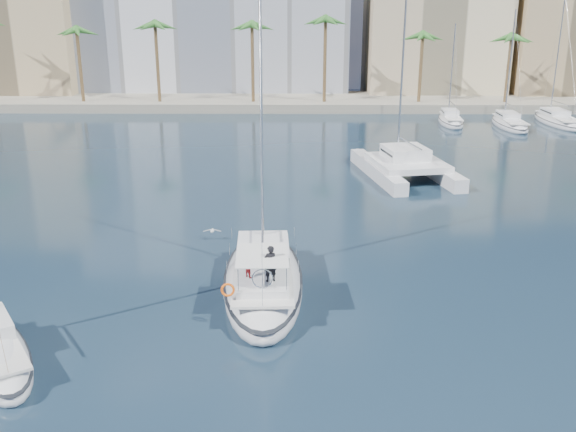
{
  "coord_description": "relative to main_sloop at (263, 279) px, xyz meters",
  "views": [
    {
      "loc": [
        0.97,
        -30.62,
        13.94
      ],
      "look_at": [
        0.67,
        1.5,
        3.24
      ],
      "focal_mm": 40.0,
      "sensor_mm": 36.0,
      "label": 1
    }
  ],
  "objects": [
    {
      "name": "catamaran",
      "position": [
        10.94,
        22.64,
        0.6
      ],
      "size": [
        8.2,
        13.0,
        17.6
      ],
      "rotation": [
        0.0,
        0.0,
        0.19
      ],
      "color": "silver",
      "rests_on": "ground"
    },
    {
      "name": "moored_yacht_c",
      "position": [
        33.58,
        47.62,
        -0.55
      ],
      "size": [
        3.98,
        12.33,
        15.54
      ],
      "primitive_type": null,
      "rotation": [
        0.0,
        0.0,
        0.03
      ],
      "color": "silver",
      "rests_on": "ground"
    },
    {
      "name": "ground",
      "position": [
        0.58,
        0.62,
        -0.55
      ],
      "size": [
        160.0,
        160.0,
        0.0
      ],
      "primitive_type": "plane",
      "color": "black",
      "rests_on": "ground"
    },
    {
      "name": "palm_left",
      "position": [
        -33.42,
        57.62,
        9.73
      ],
      "size": [
        3.6,
        3.6,
        12.3
      ],
      "color": "brown",
      "rests_on": "ground"
    },
    {
      "name": "palm_centre",
      "position": [
        0.58,
        57.62,
        9.73
      ],
      "size": [
        3.6,
        3.6,
        12.3
      ],
      "color": "brown",
      "rests_on": "ground"
    },
    {
      "name": "building_beige",
      "position": [
        22.58,
        70.62,
        9.45
      ],
      "size": [
        20.0,
        14.0,
        20.0
      ],
      "primitive_type": "cube",
      "color": "beige",
      "rests_on": "ground"
    },
    {
      "name": "building_modern",
      "position": [
        -11.42,
        73.62,
        13.45
      ],
      "size": [
        42.0,
        16.0,
        28.0
      ],
      "primitive_type": "cube",
      "color": "silver",
      "rests_on": "ground"
    },
    {
      "name": "building_tan_left",
      "position": [
        -41.42,
        69.62,
        10.45
      ],
      "size": [
        22.0,
        14.0,
        22.0
      ],
      "primitive_type": "cube",
      "color": "tan",
      "rests_on": "ground"
    },
    {
      "name": "main_sloop",
      "position": [
        0.0,
        0.0,
        0.0
      ],
      "size": [
        4.54,
        12.73,
        18.66
      ],
      "rotation": [
        0.0,
        0.0,
        0.04
      ],
      "color": "silver",
      "rests_on": "ground"
    },
    {
      "name": "palm_right",
      "position": [
        34.58,
        57.62,
        9.73
      ],
      "size": [
        3.6,
        3.6,
        12.3
      ],
      "color": "brown",
      "rests_on": "ground"
    },
    {
      "name": "moored_yacht_b",
      "position": [
        27.08,
        45.62,
        -0.55
      ],
      "size": [
        3.32,
        10.83,
        13.72
      ],
      "primitive_type": null,
      "rotation": [
        0.0,
        0.0,
        -0.02
      ],
      "color": "silver",
      "rests_on": "ground"
    },
    {
      "name": "seagull",
      "position": [
        -3.44,
        6.98,
        0.1
      ],
      "size": [
        1.12,
        0.48,
        0.21
      ],
      "color": "silver",
      "rests_on": "ground"
    },
    {
      "name": "quay",
      "position": [
        0.58,
        61.62,
        0.05
      ],
      "size": [
        120.0,
        14.0,
        1.2
      ],
      "primitive_type": "cube",
      "color": "gray",
      "rests_on": "ground"
    },
    {
      "name": "moored_yacht_a",
      "position": [
        20.58,
        47.62,
        -0.55
      ],
      "size": [
        3.37,
        9.52,
        11.9
      ],
      "primitive_type": null,
      "rotation": [
        0.0,
        0.0,
        -0.07
      ],
      "color": "silver",
      "rests_on": "ground"
    },
    {
      "name": "building_tan_right",
      "position": [
        42.58,
        68.62,
        8.45
      ],
      "size": [
        18.0,
        12.0,
        18.0
      ],
      "primitive_type": "cube",
      "color": "tan",
      "rests_on": "ground"
    }
  ]
}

